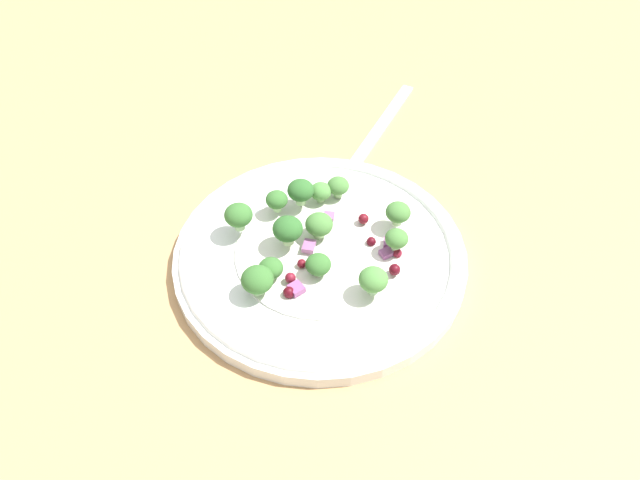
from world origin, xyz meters
The scene contains 29 objects.
ground_plane centered at (0.00, 0.00, -1.00)cm, with size 180.00×180.00×2.00cm, color tan.
plate centered at (-2.73, 0.75, 0.86)cm, with size 25.14×25.14×1.70cm.
dressing_pool centered at (-2.73, 0.75, 1.30)cm, with size 14.58×14.58×0.20cm, color white.
broccoli_floret_0 centered at (-1.63, -5.87, 2.88)cm, with size 2.63×2.63×2.66cm.
broccoli_floret_1 centered at (-7.90, 4.17, 2.51)cm, with size 1.98×1.98×2.01cm.
broccoli_floret_2 centered at (-4.17, 1.58, 2.82)cm, with size 2.40×2.40×2.43cm.
broccoli_floret_3 centered at (-0.60, -0.80, 2.55)cm, with size 2.12×2.12×2.15cm.
broccoli_floret_4 centered at (-8.16, 2.21, 3.39)cm, with size 2.39×2.39×2.42cm.
broccoli_floret_5 centered at (-8.64, -0.24, 3.01)cm, with size 1.98×1.98×2.01cm.
broccoli_floret_6 centered at (-4.64, -1.25, 3.45)cm, with size 2.58×2.58×2.61cm.
broccoli_floret_7 centered at (-1.38, 7.90, 3.23)cm, with size 2.19×2.19×2.21cm.
broccoli_floret_8 centered at (0.91, 6.01, 3.05)cm, with size 1.97×1.97×2.00cm.
broccoli_floret_9 centered at (-2.41, -4.22, 2.47)cm, with size 2.05×2.05×2.07cm.
broccoli_floret_10 centered at (-7.51, 5.80, 2.67)cm, with size 2.01×2.01×2.04cm.
broccoli_floret_11 centered at (3.56, 1.67, 3.21)cm, with size 2.36×2.36×2.39cm.
broccoli_floret_12 centered at (-8.29, -3.95, 3.49)cm, with size 2.46×2.46×2.49cm.
cranberry_0 centered at (1.29, 5.95, 1.67)cm, with size 0.81×0.81×0.81cm, color maroon.
cranberry_1 centered at (-2.05, -1.52, 1.76)cm, with size 0.77×0.77×0.77cm, color maroon.
cranberry_2 centered at (-1.02, 4.89, 1.64)cm, with size 0.82×0.82×0.82cm, color #4C0A14.
cranberry_3 centered at (2.86, 4.42, 2.04)cm, with size 0.97×0.97×0.97cm, color #4C0A14.
cranberry_4 centered at (-3.39, 5.74, 1.96)cm, with size 0.93×0.93×0.93cm, color maroon.
cranberry_5 centered at (-0.48, -3.98, 1.75)cm, with size 0.97×0.97×0.97cm, color #4C0A14.
cranberry_6 centered at (-1.10, -3.18, 1.93)cm, with size 0.90×0.90×0.90cm, color maroon.
onion_bit_0 centered at (-3.31, -0.37, 1.86)cm, with size 1.00×1.29×0.44cm, color #A35B93.
onion_bit_1 centered at (-5.62, 3.55, 1.58)cm, with size 0.95×0.98×0.45cm, color #A35B93.
onion_bit_2 centered at (-0.14, -3.30, 1.78)cm, with size 1.14×1.11×0.55cm, color #934C84.
onion_bit_3 centered at (0.76, 5.25, 1.64)cm, with size 1.20×0.88×0.45cm, color #934C84.
onion_bit_4 centered at (-0.46, 6.14, 1.69)cm, with size 1.10×1.00×0.46cm, color #A35B93.
fork centered at (-14.00, 14.53, 0.25)cm, with size 11.13×16.87×0.50cm.
Camera 1 is at (29.11, -19.83, 43.15)cm, focal length 37.07 mm.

